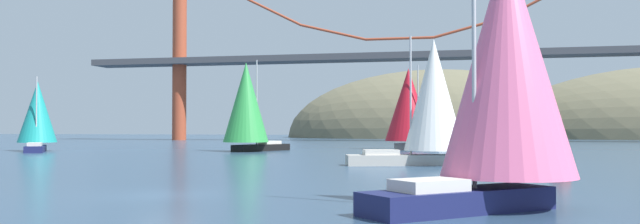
% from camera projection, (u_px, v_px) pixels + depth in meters
% --- Properties ---
extents(ground_plane, '(360.00, 360.00, 0.00)m').
position_uv_depth(ground_plane, '(164.00, 195.00, 24.94)').
color(ground_plane, '#2D4760').
extents(headland_center, '(74.33, 44.00, 33.46)m').
position_uv_depth(headland_center, '(436.00, 138.00, 155.47)').
color(headland_center, '#6B664C').
rests_on(headland_center, ground_plane).
extents(suspension_bridge, '(124.57, 6.00, 38.50)m').
position_uv_depth(suspension_bridge, '(399.00, 49.00, 117.97)').
color(suspension_bridge, '#A34228').
rests_on(suspension_bridge, ground_plane).
extents(sailboat_teal_sail, '(6.56, 7.94, 8.14)m').
position_uv_depth(sailboat_teal_sail, '(37.00, 114.00, 69.47)').
color(sailboat_teal_sail, '#191E4C').
rests_on(sailboat_teal_sail, ground_plane).
extents(sailboat_green_sail, '(6.75, 9.38, 10.07)m').
position_uv_depth(sailboat_green_sail, '(247.00, 105.00, 68.73)').
color(sailboat_green_sail, black).
rests_on(sailboat_green_sail, ground_plane).
extents(sailboat_pink_spinnaker, '(7.84, 7.54, 9.52)m').
position_uv_depth(sailboat_pink_spinnaker, '(504.00, 67.00, 21.00)').
color(sailboat_pink_spinnaker, '#191E4C').
rests_on(sailboat_pink_spinnaker, ground_plane).
extents(sailboat_white_mainsail, '(8.81, 5.31, 9.08)m').
position_uv_depth(sailboat_white_mainsail, '(431.00, 99.00, 44.50)').
color(sailboat_white_mainsail, '#B7B2A8').
rests_on(sailboat_white_mainsail, ground_plane).
extents(sailboat_crimson_sail, '(9.06, 8.88, 9.83)m').
position_uv_depth(sailboat_crimson_sail, '(409.00, 106.00, 73.99)').
color(sailboat_crimson_sail, white).
rests_on(sailboat_crimson_sail, ground_plane).
extents(channel_buoy, '(1.10, 1.10, 2.64)m').
position_uv_depth(channel_buoy, '(560.00, 171.00, 33.15)').
color(channel_buoy, red).
rests_on(channel_buoy, ground_plane).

